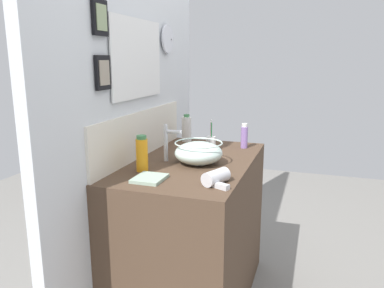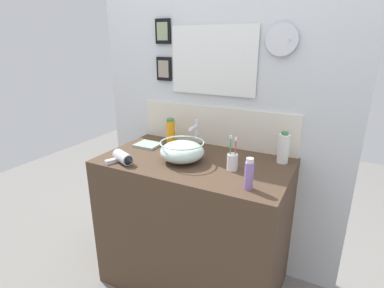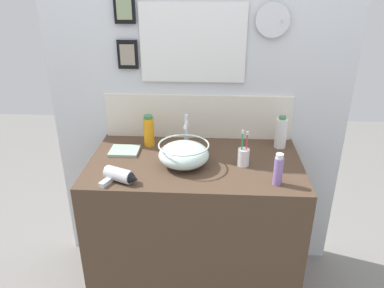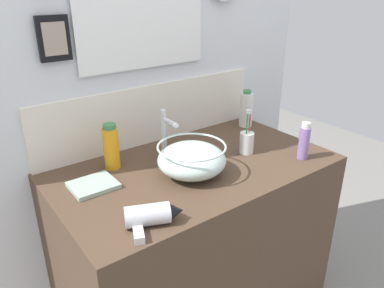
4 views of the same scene
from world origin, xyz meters
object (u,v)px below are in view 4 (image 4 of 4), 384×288
glass_bowl_sink (192,159)px  lotion_bottle (304,142)px  hand_towel (93,185)px  hair_drier (152,216)px  shampoo_bottle (111,147)px  soap_dispenser (246,109)px  faucet (165,132)px  toothbrush_cup (247,142)px

glass_bowl_sink → lotion_bottle: 0.49m
hand_towel → hair_drier: bearing=-80.4°
glass_bowl_sink → shampoo_bottle: 0.32m
glass_bowl_sink → hair_drier: size_ratio=1.34×
hair_drier → soap_dispenser: 0.94m
soap_dispenser → hair_drier: bearing=-151.7°
faucet → hand_towel: bearing=-172.4°
faucet → toothbrush_cup: size_ratio=1.05×
glass_bowl_sink → hair_drier: bearing=-147.2°
hair_drier → lotion_bottle: 0.75m
faucet → soap_dispenser: 0.54m
faucet → hair_drier: bearing=-128.3°
toothbrush_cup → lotion_bottle: (0.15, -0.18, 0.03)m
hand_towel → glass_bowl_sink: bearing=-21.3°
hair_drier → shampoo_bottle: bearing=80.4°
hair_drier → soap_dispenser: soap_dispenser is taller
toothbrush_cup → hand_towel: 0.67m
hair_drier → toothbrush_cup: toothbrush_cup is taller
toothbrush_cup → soap_dispenser: 0.33m
faucet → hand_towel: size_ratio=1.32×
toothbrush_cup → soap_dispenser: toothbrush_cup is taller
faucet → hair_drier: faucet is taller
shampoo_bottle → hand_towel: size_ratio=1.17×
glass_bowl_sink → shampoo_bottle: (-0.22, 0.23, 0.03)m
glass_bowl_sink → faucet: (0.00, 0.18, 0.06)m
toothbrush_cup → hand_towel: size_ratio=1.26×
shampoo_bottle → toothbrush_cup: bearing=-22.2°
shampoo_bottle → lotion_bottle: bearing=-30.4°
glass_bowl_sink → hair_drier: glass_bowl_sink is taller
hair_drier → lotion_bottle: lotion_bottle is taller
hair_drier → lotion_bottle: (0.75, 0.02, 0.04)m
faucet → toothbrush_cup: 0.36m
hair_drier → soap_dispenser: bearing=28.3°
glass_bowl_sink → lotion_bottle: size_ratio=1.64×
soap_dispenser → hand_towel: bearing=-172.1°
hair_drier → hand_towel: (-0.05, 0.32, -0.02)m
lotion_bottle → glass_bowl_sink: bearing=160.3°
lotion_bottle → hair_drier: bearing=-178.2°
glass_bowl_sink → faucet: size_ratio=1.25×
hair_drier → shampoo_bottle: 0.43m
glass_bowl_sink → hand_towel: (-0.35, 0.14, -0.06)m
faucet → soap_dispenser: (0.54, 0.08, -0.03)m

